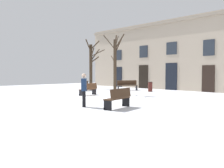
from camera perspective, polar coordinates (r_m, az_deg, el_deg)
ground_plane at (r=17.13m, az=-4.77°, el=-2.98°), size 36.53×36.53×0.00m
building_facade at (r=24.61m, az=13.80°, el=6.70°), size 22.83×0.60×6.78m
tree_left_of_center at (r=25.54m, az=-4.80°, el=4.59°), size 2.11×2.12×4.98m
tree_foreground at (r=18.88m, az=0.74°, el=4.80°), size 1.90×2.17×4.65m
litter_bin at (r=21.90m, az=8.78°, el=-0.62°), size 0.40×0.40×0.86m
bench_back_to_back_right at (r=18.45m, az=-5.43°, el=-1.15°), size 0.75×1.66×0.90m
bench_near_center_tree at (r=23.23m, az=3.52°, el=-0.27°), size 1.43×1.83×0.94m
bench_by_litter_bin at (r=23.23m, az=-5.78°, el=-0.34°), size 1.41×1.69×0.88m
bench_near_lamp at (r=11.67m, az=1.48°, el=-3.24°), size 0.83×1.79×0.95m
person_crossing_plaza at (r=12.19m, az=-6.47°, el=-1.04°), size 0.42×0.43×1.64m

